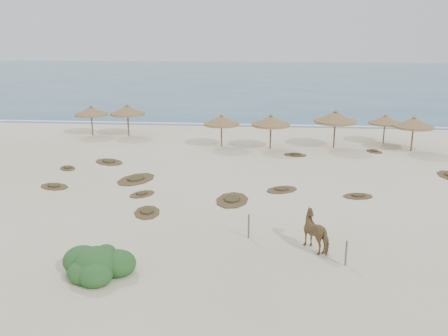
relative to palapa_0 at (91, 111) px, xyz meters
The scene contains 25 objects.
ground 24.14m from the palapa_0, 54.93° to the right, with size 160.00×160.00×0.00m, color beige.
ocean 57.06m from the palapa_0, 75.98° to the left, with size 200.00×100.00×0.01m, color navy.
foam_line 15.35m from the palapa_0, 24.60° to the left, with size 70.00×0.60×0.01m, color white.
palapa_0 is the anchor object (origin of this frame).
palapa_1 3.39m from the palapa_0, ahead, with size 4.08×4.08×2.96m.
palapa_2 12.82m from the palapa_0, 16.39° to the right, with size 3.23×3.23×2.79m.
palapa_3 16.82m from the palapa_0, 13.90° to the right, with size 3.91×3.91×2.92m.
palapa_4 21.77m from the palapa_0, ahead, with size 4.19×4.19×3.22m.
palapa_5 27.84m from the palapa_0, ahead, with size 3.70×3.70×2.90m.
palapa_6 25.97m from the palapa_0, ahead, with size 3.58×3.58×2.58m.
horse 29.63m from the palapa_0, 51.50° to the right, with size 0.91×1.99×1.68m, color olive.
fence_post_near 27.02m from the palapa_0, 55.35° to the right, with size 0.09×0.09×1.16m, color #615848.
fence_post_far 31.45m from the palapa_0, 51.72° to the right, with size 0.08×0.08×1.09m, color #615848.
bush 28.08m from the palapa_0, 70.21° to the right, with size 3.00×2.64×1.34m.
scrub_0 15.94m from the palapa_0, 79.04° to the right, with size 2.33×1.97×0.16m.
scrub_1 15.71m from the palapa_0, 60.51° to the right, with size 2.98×3.61×0.16m.
scrub_2 18.79m from the palapa_0, 61.90° to the right, with size 1.87×2.00×0.16m.
scrub_3 22.73m from the palapa_0, 41.13° to the right, with size 2.45×2.26×0.16m.
scrub_4 26.67m from the palapa_0, 36.21° to the right, with size 1.98×1.50×0.16m.
scrub_6 10.70m from the palapa_0, 64.30° to the right, with size 2.93×2.72×0.16m.
scrub_7 19.38m from the palapa_0, 18.41° to the right, with size 2.00×1.52×0.16m.
scrub_8 11.77m from the palapa_0, 79.11° to the right, with size 1.69×1.81×0.16m.
scrub_9 22.27m from the palapa_0, 50.25° to the right, with size 2.07×2.97×0.16m.
scrub_10 25.06m from the palapa_0, 10.07° to the right, with size 1.66×1.82×0.16m.
scrub_11 21.86m from the palapa_0, 63.19° to the right, with size 1.72×2.31×0.16m.
Camera 1 is at (2.32, -24.18, 9.48)m, focal length 40.00 mm.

